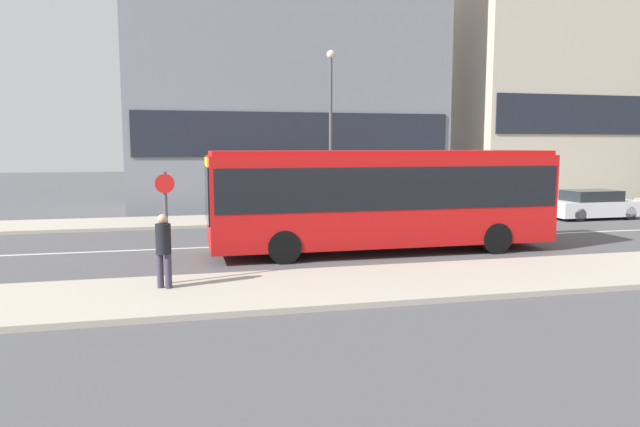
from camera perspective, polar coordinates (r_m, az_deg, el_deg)
The scene contains 11 objects.
ground_plane at distance 19.34m, azimuth -3.88°, elevation -3.11°, with size 120.00×120.00×0.00m, color #4F4F51.
sidewalk_near at distance 13.34m, azimuth 0.63°, elevation -7.31°, with size 44.00×3.50×0.13m.
sidewalk_far at distance 25.45m, azimuth -6.23°, elevation -0.61°, with size 44.00×3.50×0.13m.
lane_centerline at distance 19.34m, azimuth -3.88°, elevation -3.09°, with size 41.80×0.16×0.01m.
apartment_block_left_tower at distance 32.00m, azimuth -3.35°, elevation 13.49°, with size 16.70×6.03×14.16m.
apartment_block_right_tower at distance 39.18m, azimuth 23.06°, elevation 14.93°, with size 12.78×6.17×18.49m.
city_bus at distance 17.91m, azimuth 6.20°, elevation 1.98°, with size 10.75×2.62×3.17m.
parked_car_0 at distance 28.92m, azimuth 25.61°, elevation 0.76°, with size 4.22×1.73×1.31m.
pedestrian_near_stop at distance 13.21m, azimuth -15.38°, elevation -3.18°, with size 0.34×0.34×1.68m.
bus_stop_sign at distance 13.54m, azimuth -15.15°, elevation -0.50°, with size 0.44×0.12×2.60m.
street_lamp at distance 25.16m, azimuth 1.08°, elevation 9.56°, with size 0.36×0.36×7.28m.
Camera 1 is at (-3.15, -18.80, 3.30)m, focal length 32.00 mm.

